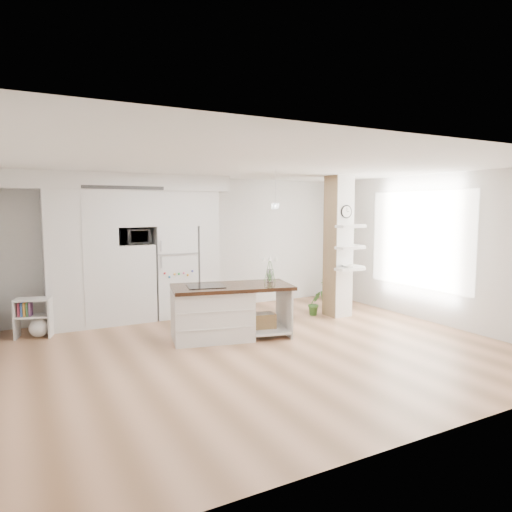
{
  "coord_description": "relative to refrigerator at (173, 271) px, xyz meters",
  "views": [
    {
      "loc": [
        -3.23,
        -5.77,
        2.09
      ],
      "look_at": [
        0.33,
        0.9,
        1.29
      ],
      "focal_mm": 32.0,
      "sensor_mm": 36.0,
      "label": 1
    }
  ],
  "objects": [
    {
      "name": "column",
      "position": [
        2.9,
        -1.55,
        0.48
      ],
      "size": [
        0.69,
        0.9,
        2.7
      ],
      "color": "silver",
      "rests_on": "floor"
    },
    {
      "name": "decor_bowl",
      "position": [
        2.82,
        -1.78,
        0.13
      ],
      "size": [
        0.22,
        0.22,
        0.05
      ],
      "primitive_type": "imported",
      "color": "white",
      "rests_on": "column"
    },
    {
      "name": "floor",
      "position": [
        0.53,
        -2.68,
        -0.88
      ],
      "size": [
        7.0,
        6.0,
        0.01
      ],
      "primitive_type": "cube",
      "color": "tan",
      "rests_on": "ground"
    },
    {
      "name": "floor_plant_b",
      "position": [
        3.52,
        -0.18,
        -0.64
      ],
      "size": [
        0.31,
        0.31,
        0.48
      ],
      "primitive_type": "imported",
      "rotation": [
        0.0,
        0.0,
        -0.18
      ],
      "color": "#386D2B",
      "rests_on": "floor"
    },
    {
      "name": "window",
      "position": [
        4.0,
        -2.38,
        0.62
      ],
      "size": [
        0.0,
        2.4,
        2.4
      ],
      "primitive_type": "plane",
      "rotation": [
        1.57,
        0.0,
        -1.57
      ],
      "color": "white",
      "rests_on": "room"
    },
    {
      "name": "room",
      "position": [
        0.53,
        -2.68,
        0.98
      ],
      "size": [
        7.04,
        6.04,
        2.72
      ],
      "color": "white",
      "rests_on": "ground"
    },
    {
      "name": "refrigerator",
      "position": [
        0.0,
        0.0,
        0.0
      ],
      "size": [
        0.78,
        0.69,
        1.75
      ],
      "color": "white",
      "rests_on": "floor"
    },
    {
      "name": "pendant_light",
      "position": [
        2.23,
        -2.53,
        1.24
      ],
      "size": [
        0.12,
        0.12,
        0.1
      ],
      "primitive_type": "cylinder",
      "color": "white",
      "rests_on": "room"
    },
    {
      "name": "kitchen_island",
      "position": [
        0.15,
        -1.85,
        -0.43
      ],
      "size": [
        2.05,
        1.29,
        1.42
      ],
      "rotation": [
        0.0,
        0.0,
        -0.22
      ],
      "color": "white",
      "rests_on": "floor"
    },
    {
      "name": "floor_plant_a",
      "position": [
        2.43,
        -1.26,
        -0.64
      ],
      "size": [
        0.28,
        0.23,
        0.47
      ],
      "primitive_type": "imported",
      "rotation": [
        0.0,
        0.0,
        -0.09
      ],
      "color": "#386D2B",
      "rests_on": "floor"
    },
    {
      "name": "bookshelf",
      "position": [
        -2.45,
        -0.4,
        -0.59
      ],
      "size": [
        0.61,
        0.45,
        0.64
      ],
      "rotation": [
        0.0,
        0.0,
        -0.28
      ],
      "color": "white",
      "rests_on": "floor"
    },
    {
      "name": "microwave",
      "position": [
        -0.75,
        -0.06,
        0.69
      ],
      "size": [
        0.54,
        0.37,
        0.3
      ],
      "primitive_type": "imported",
      "color": "#2D2D2D",
      "rests_on": "cabinet_wall"
    },
    {
      "name": "cabinet_wall",
      "position": [
        -0.92,
        -0.01,
        0.63
      ],
      "size": [
        4.0,
        0.71,
        2.7
      ],
      "color": "white",
      "rests_on": "floor"
    },
    {
      "name": "shelf_plant",
      "position": [
        3.15,
        -1.38,
        0.65
      ],
      "size": [
        0.27,
        0.23,
        0.3
      ],
      "primitive_type": "imported",
      "color": "#386D2B",
      "rests_on": "column"
    }
  ]
}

